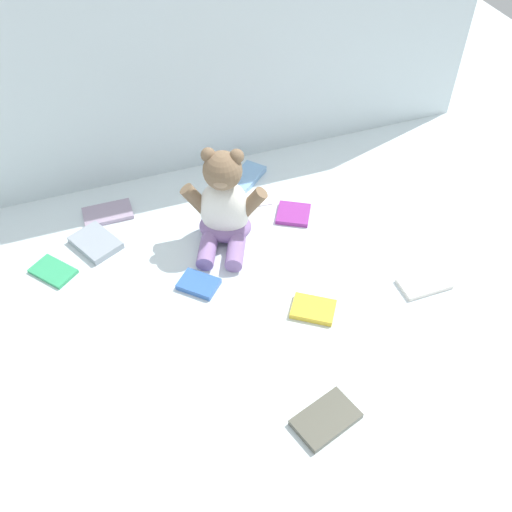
{
  "coord_description": "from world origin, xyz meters",
  "views": [
    {
      "loc": [
        -0.35,
        -1.04,
        1.14
      ],
      "look_at": [
        -0.01,
        -0.1,
        0.1
      ],
      "focal_mm": 40.9,
      "sensor_mm": 36.0,
      "label": 1
    }
  ],
  "objects_px": {
    "book_case_6": "(324,420)",
    "book_case_7": "(108,213)",
    "book_case_9": "(255,198)",
    "book_case_8": "(424,283)",
    "book_case_3": "(53,271)",
    "book_case_0": "(199,284)",
    "book_case_4": "(246,177)",
    "teddy_bear": "(224,207)",
    "book_case_2": "(293,214)",
    "book_case_1": "(96,243)",
    "book_case_5": "(313,309)"
  },
  "relations": [
    {
      "from": "book_case_6",
      "to": "book_case_7",
      "type": "relative_size",
      "value": 0.98
    },
    {
      "from": "book_case_9",
      "to": "book_case_8",
      "type": "bearing_deg",
      "value": -142.14
    },
    {
      "from": "book_case_3",
      "to": "book_case_8",
      "type": "xyz_separation_m",
      "value": [
        0.9,
        -0.37,
        0.0
      ]
    },
    {
      "from": "book_case_0",
      "to": "book_case_7",
      "type": "bearing_deg",
      "value": 69.62
    },
    {
      "from": "book_case_4",
      "to": "teddy_bear",
      "type": "bearing_deg",
      "value": -73.52
    },
    {
      "from": "teddy_bear",
      "to": "book_case_4",
      "type": "distance_m",
      "value": 0.27
    },
    {
      "from": "book_case_0",
      "to": "book_case_2",
      "type": "height_order",
      "value": "book_case_0"
    },
    {
      "from": "teddy_bear",
      "to": "book_case_1",
      "type": "distance_m",
      "value": 0.37
    },
    {
      "from": "book_case_3",
      "to": "book_case_4",
      "type": "height_order",
      "value": "book_case_4"
    },
    {
      "from": "book_case_7",
      "to": "book_case_9",
      "type": "distance_m",
      "value": 0.43
    },
    {
      "from": "book_case_8",
      "to": "book_case_9",
      "type": "distance_m",
      "value": 0.56
    },
    {
      "from": "book_case_3",
      "to": "book_case_5",
      "type": "xyz_separation_m",
      "value": [
        0.6,
        -0.35,
        0.0
      ]
    },
    {
      "from": "book_case_6",
      "to": "book_case_9",
      "type": "relative_size",
      "value": 1.5
    },
    {
      "from": "book_case_4",
      "to": "book_case_5",
      "type": "xyz_separation_m",
      "value": [
        -0.01,
        -0.55,
        -0.0
      ]
    },
    {
      "from": "book_case_2",
      "to": "book_case_4",
      "type": "relative_size",
      "value": 0.69
    },
    {
      "from": "teddy_bear",
      "to": "book_case_9",
      "type": "height_order",
      "value": "teddy_bear"
    },
    {
      "from": "book_case_2",
      "to": "book_case_5",
      "type": "bearing_deg",
      "value": 105.2
    },
    {
      "from": "book_case_3",
      "to": "book_case_8",
      "type": "bearing_deg",
      "value": -60.92
    },
    {
      "from": "book_case_0",
      "to": "book_case_3",
      "type": "xyz_separation_m",
      "value": [
        -0.35,
        0.18,
        -0.0
      ]
    },
    {
      "from": "book_case_0",
      "to": "book_case_4",
      "type": "bearing_deg",
      "value": 8.76
    },
    {
      "from": "book_case_5",
      "to": "book_case_7",
      "type": "xyz_separation_m",
      "value": [
        -0.42,
        0.53,
        -0.0
      ]
    },
    {
      "from": "book_case_9",
      "to": "teddy_bear",
      "type": "bearing_deg",
      "value": 137.92
    },
    {
      "from": "teddy_bear",
      "to": "book_case_2",
      "type": "height_order",
      "value": "teddy_bear"
    },
    {
      "from": "book_case_1",
      "to": "book_case_3",
      "type": "height_order",
      "value": "book_case_1"
    },
    {
      "from": "book_case_6",
      "to": "book_case_8",
      "type": "xyz_separation_m",
      "value": [
        0.4,
        0.27,
        -0.0
      ]
    },
    {
      "from": "book_case_8",
      "to": "book_case_1",
      "type": "bearing_deg",
      "value": 60.68
    },
    {
      "from": "book_case_3",
      "to": "book_case_7",
      "type": "relative_size",
      "value": 0.82
    },
    {
      "from": "book_case_3",
      "to": "book_case_8",
      "type": "distance_m",
      "value": 0.97
    },
    {
      "from": "book_case_0",
      "to": "book_case_8",
      "type": "height_order",
      "value": "book_case_0"
    },
    {
      "from": "book_case_1",
      "to": "book_case_7",
      "type": "bearing_deg",
      "value": -141.09
    },
    {
      "from": "book_case_7",
      "to": "book_case_8",
      "type": "distance_m",
      "value": 0.91
    },
    {
      "from": "teddy_bear",
      "to": "book_case_0",
      "type": "relative_size",
      "value": 2.87
    },
    {
      "from": "book_case_4",
      "to": "book_case_5",
      "type": "height_order",
      "value": "book_case_4"
    },
    {
      "from": "book_case_2",
      "to": "book_case_3",
      "type": "distance_m",
      "value": 0.68
    },
    {
      "from": "book_case_6",
      "to": "book_case_8",
      "type": "relative_size",
      "value": 1.06
    },
    {
      "from": "book_case_9",
      "to": "book_case_1",
      "type": "bearing_deg",
      "value": 99.62
    },
    {
      "from": "book_case_0",
      "to": "book_case_5",
      "type": "height_order",
      "value": "same"
    },
    {
      "from": "book_case_6",
      "to": "book_case_9",
      "type": "distance_m",
      "value": 0.74
    },
    {
      "from": "book_case_2",
      "to": "book_case_5",
      "type": "distance_m",
      "value": 0.36
    },
    {
      "from": "book_case_6",
      "to": "book_case_8",
      "type": "distance_m",
      "value": 0.48
    },
    {
      "from": "book_case_6",
      "to": "book_case_8",
      "type": "bearing_deg",
      "value": -73.99
    },
    {
      "from": "book_case_2",
      "to": "book_case_4",
      "type": "distance_m",
      "value": 0.22
    },
    {
      "from": "book_case_5",
      "to": "book_case_7",
      "type": "bearing_deg",
      "value": 72.61
    },
    {
      "from": "teddy_bear",
      "to": "book_case_3",
      "type": "bearing_deg",
      "value": -157.94
    },
    {
      "from": "book_case_1",
      "to": "book_case_5",
      "type": "xyz_separation_m",
      "value": [
        0.47,
        -0.42,
        -0.0
      ]
    },
    {
      "from": "book_case_2",
      "to": "teddy_bear",
      "type": "bearing_deg",
      "value": 33.05
    },
    {
      "from": "book_case_7",
      "to": "teddy_bear",
      "type": "bearing_deg",
      "value": 57.05
    },
    {
      "from": "book_case_8",
      "to": "book_case_0",
      "type": "bearing_deg",
      "value": 70.5
    },
    {
      "from": "book_case_3",
      "to": "book_case_8",
      "type": "relative_size",
      "value": 0.89
    },
    {
      "from": "book_case_6",
      "to": "book_case_0",
      "type": "bearing_deg",
      "value": 0.46
    }
  ]
}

